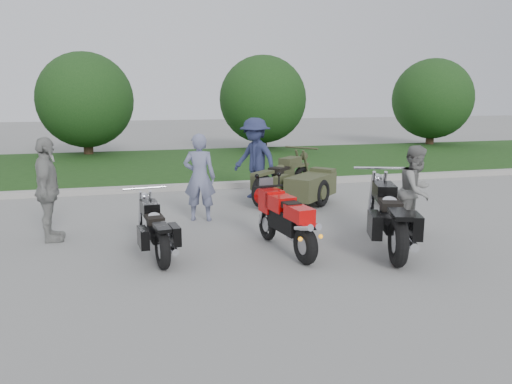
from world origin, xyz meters
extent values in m
plane|color=gray|center=(0.00, 0.00, 0.00)|extent=(80.00, 80.00, 0.00)
cube|color=#A7A49D|center=(0.00, 6.00, 0.07)|extent=(60.00, 0.30, 0.15)
cube|color=#2A541D|center=(0.00, 10.15, 0.07)|extent=(60.00, 8.00, 0.14)
cylinder|color=#3F2B1C|center=(-3.00, 13.50, 0.60)|extent=(0.36, 0.36, 1.20)
sphere|color=#153513|center=(-3.00, 13.50, 2.20)|extent=(3.60, 3.60, 3.60)
cylinder|color=#3F2B1C|center=(4.00, 13.50, 0.60)|extent=(0.36, 0.36, 1.20)
sphere|color=#153513|center=(4.00, 13.50, 2.20)|extent=(3.60, 3.60, 3.60)
cylinder|color=#3F2B1C|center=(12.00, 13.50, 0.60)|extent=(0.36, 0.36, 1.20)
sphere|color=#153513|center=(12.00, 13.50, 2.20)|extent=(3.60, 3.60, 3.60)
torus|color=black|center=(0.89, -0.18, 0.29)|extent=(0.26, 0.59, 0.57)
torus|color=black|center=(0.69, 1.14, 0.28)|extent=(0.19, 0.57, 0.56)
cube|color=black|center=(0.80, 0.44, 0.51)|extent=(0.38, 0.86, 0.32)
cube|color=red|center=(0.76, 0.65, 0.76)|extent=(0.39, 0.55, 0.24)
cube|color=red|center=(0.86, 0.02, 0.72)|extent=(0.35, 0.55, 0.20)
cube|color=black|center=(0.82, 0.32, 0.80)|extent=(0.29, 0.36, 0.09)
cube|color=red|center=(0.71, 0.98, 0.72)|extent=(0.37, 0.41, 0.37)
cylinder|color=silver|center=(0.84, -0.24, 0.57)|extent=(0.17, 0.44, 0.20)
cylinder|color=silver|center=(0.96, -0.22, 0.57)|extent=(0.17, 0.44, 0.20)
torus|color=black|center=(-1.14, 0.14, 0.30)|extent=(0.22, 0.61, 0.60)
torus|color=black|center=(-1.31, 1.58, 0.28)|extent=(0.17, 0.57, 0.56)
cube|color=black|center=(-1.23, 0.86, 0.37)|extent=(0.32, 1.07, 0.12)
cube|color=silver|center=(-1.23, 0.86, 0.44)|extent=(0.31, 0.42, 0.31)
cube|color=black|center=(-1.26, 1.12, 0.69)|extent=(0.30, 0.51, 0.19)
cube|color=black|center=(-1.21, 0.73, 0.60)|extent=(0.30, 0.47, 0.11)
cube|color=black|center=(-1.14, 0.14, 0.62)|extent=(0.25, 0.50, 0.05)
cylinder|color=silver|center=(-1.04, 0.57, 0.25)|extent=(0.20, 0.97, 0.09)
torus|color=black|center=(2.15, -0.61, 0.38)|extent=(0.42, 0.78, 0.76)
torus|color=black|center=(2.74, 1.13, 0.36)|extent=(0.36, 0.72, 0.72)
cube|color=black|center=(2.44, 0.26, 0.47)|extent=(0.66, 1.35, 0.16)
cube|color=silver|center=(2.44, 0.26, 0.56)|extent=(0.48, 0.58, 0.39)
cube|color=black|center=(2.55, 0.58, 0.87)|extent=(0.49, 0.68, 0.25)
cube|color=black|center=(2.39, 0.10, 0.76)|extent=(0.48, 0.63, 0.13)
cube|color=black|center=(2.15, -0.61, 0.78)|extent=(0.43, 0.66, 0.07)
cylinder|color=silver|center=(2.51, -0.17, 0.31)|extent=(0.50, 1.20, 0.11)
torus|color=black|center=(1.25, 3.49, 0.37)|extent=(0.68, 0.65, 0.75)
torus|color=black|center=(2.58, 4.73, 0.35)|extent=(0.61, 0.58, 0.70)
cube|color=black|center=(1.92, 4.11, 0.46)|extent=(1.13, 1.08, 0.15)
cube|color=#3C4025|center=(1.92, 4.11, 0.55)|extent=(0.59, 0.58, 0.39)
cube|color=#3C4025|center=(2.16, 4.34, 0.86)|extent=(0.65, 0.64, 0.24)
cube|color=black|center=(1.80, 4.00, 0.75)|extent=(0.61, 0.60, 0.13)
cube|color=#3C4025|center=(1.25, 3.49, 0.77)|extent=(0.61, 0.59, 0.07)
cylinder|color=#3C4025|center=(1.77, 3.70, 0.31)|extent=(0.96, 0.90, 0.11)
cube|color=#3C4025|center=(2.36, 3.47, 0.44)|extent=(1.46, 1.42, 0.50)
torus|color=black|center=(2.55, 3.27, 0.31)|extent=(0.54, 0.52, 0.62)
imported|color=slate|center=(-0.22, 2.78, 0.86)|extent=(0.72, 0.58, 1.72)
imported|color=gray|center=(3.30, 0.81, 0.79)|extent=(0.97, 0.91, 1.59)
imported|color=navy|center=(1.36, 4.56, 0.95)|extent=(1.27, 1.42, 1.91)
imported|color=gray|center=(-2.88, 2.03, 0.88)|extent=(0.46, 1.05, 1.77)
camera|label=1|loc=(-1.57, -6.76, 2.48)|focal=35.00mm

